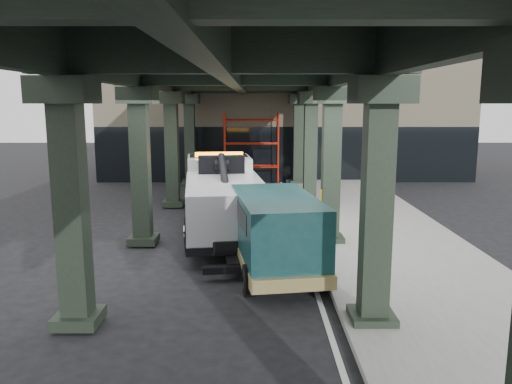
{
  "coord_description": "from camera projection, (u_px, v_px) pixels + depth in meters",
  "views": [
    {
      "loc": [
        0.22,
        -13.59,
        4.5
      ],
      "look_at": [
        0.24,
        2.19,
        1.7
      ],
      "focal_mm": 35.0,
      "sensor_mm": 36.0,
      "label": 1
    }
  ],
  "objects": [
    {
      "name": "sidewalk",
      "position": [
        388.0,
        242.0,
        16.13
      ],
      "size": [
        5.0,
        40.0,
        0.15
      ],
      "primitive_type": "cube",
      "color": "gray",
      "rests_on": "ground"
    },
    {
      "name": "viaduct",
      "position": [
        235.0,
        72.0,
        15.18
      ],
      "size": [
        7.4,
        32.0,
        6.4
      ],
      "color": "black",
      "rests_on": "ground"
    },
    {
      "name": "lane_stripe",
      "position": [
        301.0,
        244.0,
        16.14
      ],
      "size": [
        0.12,
        38.0,
        0.01
      ],
      "primitive_type": "cube",
      "color": "silver",
      "rests_on": "ground"
    },
    {
      "name": "towed_van",
      "position": [
        274.0,
        230.0,
        13.41
      ],
      "size": [
        2.76,
        5.5,
        2.14
      ],
      "rotation": [
        0.0,
        0.0,
        0.15
      ],
      "color": "#0F3538",
      "rests_on": "ground"
    },
    {
      "name": "tow_truck",
      "position": [
        222.0,
        194.0,
        17.51
      ],
      "size": [
        3.36,
        8.76,
        2.8
      ],
      "rotation": [
        0.0,
        0.0,
        0.12
      ],
      "color": "black",
      "rests_on": "ground"
    },
    {
      "name": "ground",
      "position": [
        248.0,
        264.0,
        14.17
      ],
      "size": [
        90.0,
        90.0,
        0.0
      ],
      "primitive_type": "plane",
      "color": "black",
      "rests_on": "ground"
    },
    {
      "name": "scaffolding",
      "position": [
        252.0,
        147.0,
        28.22
      ],
      "size": [
        3.08,
        0.88,
        4.0
      ],
      "color": "red",
      "rests_on": "ground"
    },
    {
      "name": "building",
      "position": [
        282.0,
        111.0,
        33.16
      ],
      "size": [
        22.0,
        10.0,
        8.0
      ],
      "primitive_type": "cube",
      "color": "#C6B793",
      "rests_on": "ground"
    }
  ]
}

